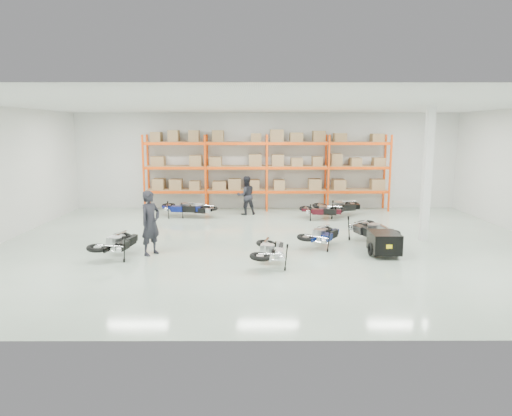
{
  "coord_description": "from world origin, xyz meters",
  "views": [
    {
      "loc": [
        -0.56,
        -14.65,
        3.75
      ],
      "look_at": [
        -0.52,
        0.62,
        1.1
      ],
      "focal_mm": 32.0,
      "sensor_mm": 36.0,
      "label": 1
    }
  ],
  "objects_px": {
    "moto_silver_left": "(271,247)",
    "moto_black_far_left": "(117,239)",
    "moto_back_c": "(338,204)",
    "moto_back_d": "(322,208)",
    "moto_back_b": "(196,206)",
    "trailer": "(384,243)",
    "moto_touring_right": "(371,226)",
    "person_left": "(151,223)",
    "moto_blue_centre": "(322,231)",
    "moto_back_a": "(183,205)",
    "person_back": "(246,195)"
  },
  "relations": [
    {
      "from": "moto_back_a",
      "to": "moto_back_d",
      "type": "distance_m",
      "value": 5.93
    },
    {
      "from": "moto_black_far_left",
      "to": "moto_touring_right",
      "type": "bearing_deg",
      "value": -157.35
    },
    {
      "from": "moto_blue_centre",
      "to": "moto_back_d",
      "type": "xyz_separation_m",
      "value": [
        0.68,
        4.51,
        -0.01
      ]
    },
    {
      "from": "moto_blue_centre",
      "to": "moto_black_far_left",
      "type": "height_order",
      "value": "moto_black_far_left"
    },
    {
      "from": "moto_silver_left",
      "to": "moto_back_c",
      "type": "distance_m",
      "value": 7.82
    },
    {
      "from": "moto_back_c",
      "to": "moto_back_d",
      "type": "bearing_deg",
      "value": 114.7
    },
    {
      "from": "moto_back_d",
      "to": "person_back",
      "type": "bearing_deg",
      "value": 80.37
    },
    {
      "from": "moto_back_b",
      "to": "moto_back_c",
      "type": "relative_size",
      "value": 0.83
    },
    {
      "from": "moto_silver_left",
      "to": "moto_black_far_left",
      "type": "xyz_separation_m",
      "value": [
        -4.52,
        0.83,
        0.02
      ]
    },
    {
      "from": "moto_back_a",
      "to": "moto_back_b",
      "type": "distance_m",
      "value": 0.57
    },
    {
      "from": "moto_touring_right",
      "to": "trailer",
      "type": "bearing_deg",
      "value": -104.58
    },
    {
      "from": "moto_touring_right",
      "to": "moto_back_a",
      "type": "xyz_separation_m",
      "value": [
        -6.93,
        4.54,
        -0.05
      ]
    },
    {
      "from": "moto_black_far_left",
      "to": "person_left",
      "type": "distance_m",
      "value": 1.08
    },
    {
      "from": "moto_touring_right",
      "to": "person_left",
      "type": "bearing_deg",
      "value": 176.59
    },
    {
      "from": "moto_silver_left",
      "to": "moto_black_far_left",
      "type": "height_order",
      "value": "moto_black_far_left"
    },
    {
      "from": "moto_silver_left",
      "to": "moto_back_c",
      "type": "relative_size",
      "value": 0.91
    },
    {
      "from": "trailer",
      "to": "moto_back_b",
      "type": "bearing_deg",
      "value": 136.33
    },
    {
      "from": "person_back",
      "to": "moto_back_b",
      "type": "bearing_deg",
      "value": -1.87
    },
    {
      "from": "moto_back_b",
      "to": "person_back",
      "type": "distance_m",
      "value": 2.26
    },
    {
      "from": "moto_back_a",
      "to": "moto_back_b",
      "type": "height_order",
      "value": "moto_back_a"
    },
    {
      "from": "trailer",
      "to": "moto_back_b",
      "type": "height_order",
      "value": "moto_back_b"
    },
    {
      "from": "moto_silver_left",
      "to": "moto_back_c",
      "type": "xyz_separation_m",
      "value": [
        3.19,
        7.14,
        0.05
      ]
    },
    {
      "from": "moto_touring_right",
      "to": "moto_back_a",
      "type": "height_order",
      "value": "moto_touring_right"
    },
    {
      "from": "moto_back_d",
      "to": "person_left",
      "type": "distance_m",
      "value": 8.03
    },
    {
      "from": "moto_blue_centre",
      "to": "moto_back_b",
      "type": "height_order",
      "value": "moto_blue_centre"
    },
    {
      "from": "moto_blue_centre",
      "to": "moto_back_c",
      "type": "xyz_separation_m",
      "value": [
        1.48,
        5.18,
        0.06
      ]
    },
    {
      "from": "moto_touring_right",
      "to": "moto_back_b",
      "type": "bearing_deg",
      "value": 130.14
    },
    {
      "from": "moto_silver_left",
      "to": "trailer",
      "type": "relative_size",
      "value": 0.99
    },
    {
      "from": "moto_back_b",
      "to": "trailer",
      "type": "bearing_deg",
      "value": -112.05
    },
    {
      "from": "moto_silver_left",
      "to": "moto_back_d",
      "type": "distance_m",
      "value": 6.89
    },
    {
      "from": "moto_touring_right",
      "to": "person_back",
      "type": "height_order",
      "value": "person_back"
    },
    {
      "from": "moto_back_a",
      "to": "person_back",
      "type": "distance_m",
      "value": 2.78
    },
    {
      "from": "moto_back_c",
      "to": "trailer",
      "type": "bearing_deg",
      "value": 166.94
    },
    {
      "from": "moto_black_far_left",
      "to": "moto_back_c",
      "type": "xyz_separation_m",
      "value": [
        7.71,
        6.3,
        0.03
      ]
    },
    {
      "from": "moto_touring_right",
      "to": "moto_back_d",
      "type": "relative_size",
      "value": 1.17
    },
    {
      "from": "moto_silver_left",
      "to": "moto_back_c",
      "type": "height_order",
      "value": "moto_back_c"
    },
    {
      "from": "moto_back_a",
      "to": "moto_back_b",
      "type": "bearing_deg",
      "value": -84.1
    },
    {
      "from": "moto_blue_centre",
      "to": "person_left",
      "type": "distance_m",
      "value": 5.36
    },
    {
      "from": "moto_blue_centre",
      "to": "moto_touring_right",
      "type": "height_order",
      "value": "moto_touring_right"
    },
    {
      "from": "moto_touring_right",
      "to": "moto_back_b",
      "type": "height_order",
      "value": "moto_touring_right"
    },
    {
      "from": "moto_back_a",
      "to": "moto_back_d",
      "type": "relative_size",
      "value": 1.08
    },
    {
      "from": "moto_touring_right",
      "to": "person_left",
      "type": "height_order",
      "value": "person_left"
    },
    {
      "from": "moto_blue_centre",
      "to": "person_left",
      "type": "relative_size",
      "value": 0.86
    },
    {
      "from": "moto_touring_right",
      "to": "trailer",
      "type": "height_order",
      "value": "moto_touring_right"
    },
    {
      "from": "moto_blue_centre",
      "to": "moto_back_c",
      "type": "bearing_deg",
      "value": -72.46
    },
    {
      "from": "moto_black_far_left",
      "to": "moto_touring_right",
      "type": "distance_m",
      "value": 8.11
    },
    {
      "from": "person_left",
      "to": "moto_blue_centre",
      "type": "bearing_deg",
      "value": -47.48
    },
    {
      "from": "moto_blue_centre",
      "to": "moto_back_c",
      "type": "distance_m",
      "value": 5.39
    },
    {
      "from": "moto_silver_left",
      "to": "moto_back_b",
      "type": "height_order",
      "value": "moto_silver_left"
    },
    {
      "from": "moto_silver_left",
      "to": "moto_back_b",
      "type": "xyz_separation_m",
      "value": [
        -2.95,
        6.97,
        -0.04
      ]
    }
  ]
}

